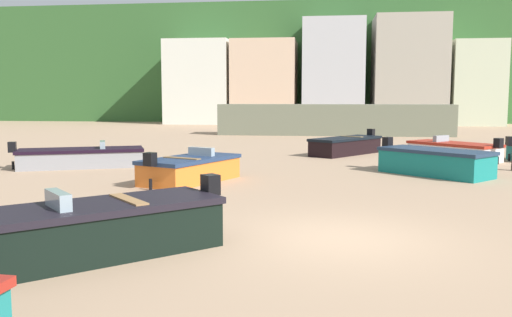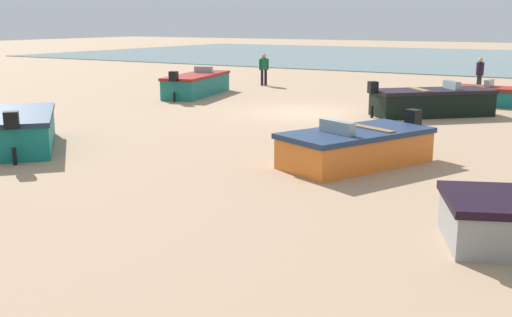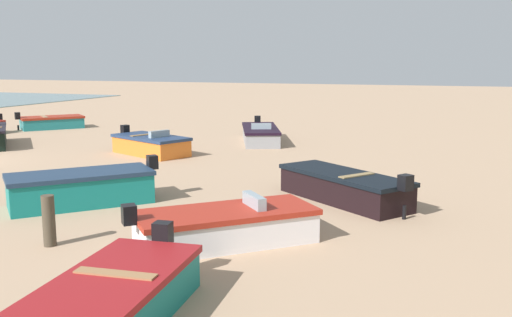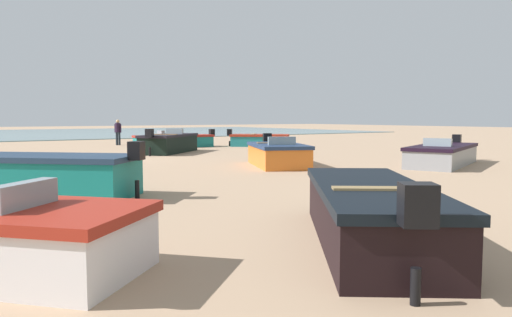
{
  "view_description": "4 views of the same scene",
  "coord_description": "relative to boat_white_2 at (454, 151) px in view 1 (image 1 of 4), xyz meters",
  "views": [
    {
      "loc": [
        -0.26,
        -10.56,
        2.74
      ],
      "look_at": [
        -2.22,
        4.65,
        1.03
      ],
      "focal_mm": 38.32,
      "sensor_mm": 36.0,
      "label": 1
    },
    {
      "loc": [
        -9.7,
        19.69,
        3.25
      ],
      "look_at": [
        -4.68,
        11.26,
        1.03
      ],
      "focal_mm": 42.89,
      "sensor_mm": 36.0,
      "label": 2
    },
    {
      "loc": [
        16.51,
        19.28,
        3.99
      ],
      "look_at": [
        0.61,
        13.47,
        1.07
      ],
      "focal_mm": 39.99,
      "sensor_mm": 36.0,
      "label": 3
    },
    {
      "loc": [
        5.75,
        20.86,
        1.76
      ],
      "look_at": [
        -2.8,
        8.08,
        0.46
      ],
      "focal_mm": 34.17,
      "sensor_mm": 36.0,
      "label": 4
    }
  ],
  "objects": [
    {
      "name": "harbor_pier",
      "position": [
        -5.07,
        15.5,
        0.74
      ],
      "size": [
        16.99,
        2.4,
        2.26
      ],
      "primitive_type": "cube",
      "color": "#6A6F59",
      "rests_on": "ground"
    },
    {
      "name": "townhouse_centre",
      "position": [
        -5.0,
        32.66,
        4.93
      ],
      "size": [
        6.18,
        6.32,
        10.66
      ],
      "primitive_type": "cube",
      "color": "#B6B7BD",
      "rests_on": "ground"
    },
    {
      "name": "townhouse_far_left",
      "position": [
        -19.04,
        32.53,
        3.96
      ],
      "size": [
        6.69,
        6.06,
        8.72
      ],
      "primitive_type": "cube",
      "color": "silver",
      "rests_on": "ground"
    },
    {
      "name": "townhouse_right",
      "position": [
        2.58,
        32.93,
        5.04
      ],
      "size": [
        7.07,
        6.87,
        10.87
      ],
      "primitive_type": "cube",
      "color": "#A59D8D",
      "rests_on": "ground"
    },
    {
      "name": "townhouse_far_right",
      "position": [
        8.96,
        32.82,
        3.77
      ],
      "size": [
        4.98,
        6.63,
        8.32
      ],
      "primitive_type": "cube",
      "color": "beige",
      "rests_on": "ground"
    },
    {
      "name": "boat_white_2",
      "position": [
        0.0,
        0.0,
        0.0
      ],
      "size": [
        3.87,
        3.99,
        1.08
      ],
      "rotation": [
        0.0,
        0.0,
        0.75
      ],
      "color": "silver",
      "rests_on": "ground"
    },
    {
      "name": "townhouse_left",
      "position": [
        -12.12,
        32.95,
        3.93
      ],
      "size": [
        6.56,
        6.9,
        8.65
      ],
      "primitive_type": "cube",
      "color": "beige",
      "rests_on": "ground"
    },
    {
      "name": "boat_grey_3",
      "position": [
        -15.26,
        -4.64,
        -0.01
      ],
      "size": [
        5.05,
        3.4,
        1.06
      ],
      "rotation": [
        0.0,
        0.0,
        5.11
      ],
      "color": "gray",
      "rests_on": "ground"
    },
    {
      "name": "headland_hill",
      "position": [
        -5.39,
        51.5,
        6.24
      ],
      "size": [
        90.0,
        32.0,
        13.27
      ],
      "primitive_type": "cube",
      "color": "#315D2C",
      "rests_on": "ground"
    },
    {
      "name": "boat_teal_4",
      "position": [
        -1.8,
        -5.14,
        0.07
      ],
      "size": [
        3.95,
        3.84,
        1.25
      ],
      "rotation": [
        0.0,
        0.0,
        3.96
      ],
      "color": "#137570",
      "rests_on": "ground"
    },
    {
      "name": "boat_black_5",
      "position": [
        -4.68,
        1.69,
        0.03
      ],
      "size": [
        3.7,
        4.32,
        1.15
      ],
      "rotation": [
        0.0,
        0.0,
        2.51
      ],
      "color": "black",
      "rests_on": "ground"
    },
    {
      "name": "ground_plane",
      "position": [
        -5.39,
        -14.5,
        -0.4
      ],
      "size": [
        160.0,
        160.0,
        0.0
      ],
      "primitive_type": "plane",
      "color": "tan"
    },
    {
      "name": "boat_black_9",
      "position": [
        -9.5,
        -16.16,
        0.08
      ],
      "size": [
        4.11,
        3.98,
        1.24
      ],
      "rotation": [
        0.0,
        0.0,
        2.32
      ],
      "color": "black",
      "rests_on": "ground"
    },
    {
      "name": "boat_orange_7",
      "position": [
        -10.05,
        -7.77,
        0.02
      ],
      "size": [
        2.98,
        3.97,
        1.13
      ],
      "rotation": [
        0.0,
        0.0,
        5.87
      ],
      "color": "orange",
      "rests_on": "ground"
    }
  ]
}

